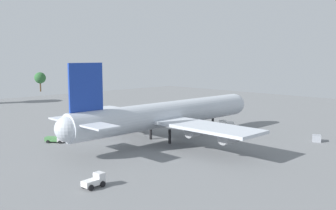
% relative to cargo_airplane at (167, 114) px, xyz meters
% --- Properties ---
extents(ground_plane, '(257.24, 257.24, 0.00)m').
position_rel_cargo_airplane_xyz_m(ground_plane, '(0.22, 0.00, -6.71)').
color(ground_plane, slate).
extents(cargo_airplane, '(64.31, 57.11, 20.40)m').
position_rel_cargo_airplane_xyz_m(cargo_airplane, '(0.00, 0.00, 0.00)').
color(cargo_airplane, silver).
rests_on(cargo_airplane, ground_plane).
extents(catering_truck, '(4.58, 5.25, 1.92)m').
position_rel_cargo_airplane_xyz_m(catering_truck, '(-22.35, 17.57, -5.73)').
color(catering_truck, silver).
rests_on(catering_truck, ground_plane).
extents(baggage_tug, '(4.05, 2.46, 2.31)m').
position_rel_cargo_airplane_xyz_m(baggage_tug, '(-34.13, -17.35, -5.60)').
color(baggage_tug, silver).
rests_on(baggage_tug, ground_plane).
extents(cargo_loader, '(4.36, 3.77, 2.09)m').
position_rel_cargo_airplane_xyz_m(cargo_loader, '(14.46, 39.76, -5.67)').
color(cargo_loader, '#333338').
rests_on(cargo_loader, ground_plane).
extents(pushback_tractor, '(4.69, 3.51, 2.49)m').
position_rel_cargo_airplane_xyz_m(pushback_tractor, '(24.05, -1.02, -5.47)').
color(pushback_tractor, white).
rests_on(pushback_tractor, ground_plane).
extents(cargo_container_fore, '(3.19, 2.95, 1.68)m').
position_rel_cargo_airplane_xyz_m(cargo_container_fore, '(25.79, -28.47, -5.87)').
color(cargo_container_fore, '#999EA8').
rests_on(cargo_container_fore, ground_plane).
extents(safety_cone_nose, '(0.57, 0.57, 0.81)m').
position_rel_cargo_airplane_xyz_m(safety_cone_nose, '(29.16, 3.81, -6.30)').
color(safety_cone_nose, orange).
rests_on(safety_cone_nose, ground_plane).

